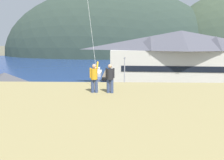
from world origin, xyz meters
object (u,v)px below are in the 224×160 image
Objects in this scene: parked_car_mid_row_center at (46,116)px; parked_car_mid_row_near at (157,98)px; parked_car_back_row_left at (122,112)px; storage_shed_near_lot at (6,91)px; wharf_dock at (110,75)px; person_companion at (110,78)px; parked_car_corner_spot at (50,102)px; parked_car_back_row_right at (188,114)px; person_kite_flyer at (94,77)px; parked_car_front_row_silver at (210,99)px; parking_light_pole at (124,75)px; parked_car_lone_by_shed at (98,101)px; moored_boat_wharfside at (98,73)px; harbor_lodge at (180,57)px.

parked_car_mid_row_near is at bearing 29.26° from parked_car_mid_row_center.
parked_car_mid_row_near is at bearing 49.41° from parked_car_back_row_left.
storage_shed_near_lot is 0.50× the size of wharf_dock.
person_companion is at bearing -87.56° from wharf_dock.
parked_car_corner_spot is at bearing 120.08° from person_companion.
parked_car_back_row_right is 2.30× the size of person_kite_flyer.
parked_car_front_row_silver is 0.64× the size of parking_light_pole.
parked_car_mid_row_center and parked_car_back_row_right have the same top height.
wharf_dock is 26.74m from parked_car_lone_by_shed.
parked_car_mid_row_near and parked_car_lone_by_shed have the same top height.
parking_light_pole is at bearing 26.28° from parked_car_corner_spot.
moored_boat_wharfside is at bearing 96.61° from person_companion.
person_companion is at bearing -59.92° from parked_car_corner_spot.
moored_boat_wharfside is 3.53× the size of person_companion.
wharf_dock is 43.42m from person_companion.
parked_car_front_row_silver is 0.97× the size of parked_car_mid_row_center.
parking_light_pole is 3.79× the size of person_companion.
storage_shed_near_lot is at bearing 134.68° from person_companion.
parked_car_back_row_right is at bearing -24.75° from parked_car_lone_by_shed.
person_kite_flyer reaches higher than parked_car_lone_by_shed.
person_kite_flyer is at bearing -84.97° from parked_car_lone_by_shed.
wharf_dock is at bearing 108.05° from parked_car_back_row_right.
parked_car_lone_by_shed is at bearing 98.34° from person_companion.
moored_boat_wharfside is 34.25m from parked_car_mid_row_center.
parked_car_mid_row_near is (-6.63, -13.09, -4.85)m from harbor_lodge.
parked_car_back_row_left and parked_car_mid_row_center have the same top height.
parking_light_pole is (3.27, -22.22, 3.57)m from wharf_dock.
parked_car_mid_row_center and parked_car_mid_row_near have the same top height.
harbor_lodge reaches higher than parked_car_front_row_silver.
parked_car_lone_by_shed is at bearing -135.94° from harbor_lodge.
harbor_lodge is 21.69m from parked_car_lone_by_shed.
parked_car_back_row_right is at bearing 49.39° from person_kite_flyer.
parked_car_front_row_silver is at bearing 5.09° from parked_car_lone_by_shed.
moored_boat_wharfside is 33.18m from parked_car_back_row_left.
parked_car_back_row_right is at bearing -8.61° from storage_shed_near_lot.
parking_light_pole reaches higher than parked_car_front_row_silver.
parked_car_front_row_silver is at bearing -54.87° from moored_boat_wharfside.
parked_car_back_row_left is at bearing -21.72° from parked_car_corner_spot.
parked_car_back_row_left is 8.14m from parked_car_mid_row_near.
harbor_lodge is 19.75m from wharf_dock.
parked_car_corner_spot is (-9.86, 3.93, 0.00)m from parked_car_back_row_left.
harbor_lodge is at bearing 93.43° from parked_car_front_row_silver.
harbor_lodge is at bearing 67.40° from person_companion.
parked_car_front_row_silver and parked_car_mid_row_center have the same top height.
storage_shed_near_lot is 1.62× the size of parked_car_front_row_silver.
parked_car_corner_spot is (-15.15, -2.25, 0.00)m from parked_car_mid_row_near.
moored_boat_wharfside is at bearing 125.13° from parked_car_front_row_silver.
parked_car_lone_by_shed is 6.55m from parking_light_pole.
parked_car_back_row_right reaches higher than wharf_dock.
moored_boat_wharfside is 1.42× the size of parked_car_mid_row_near.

